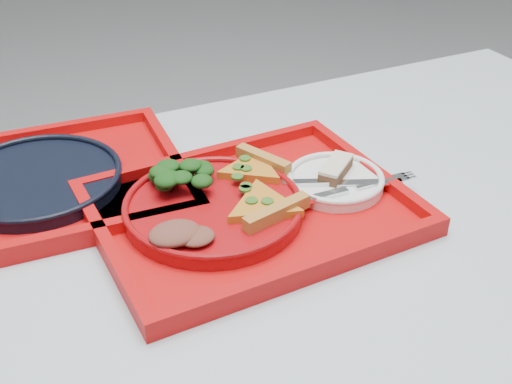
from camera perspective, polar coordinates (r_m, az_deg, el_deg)
table at (r=1.00m, az=0.61°, el=-5.59°), size 1.60×0.80×0.75m
tray_main at (r=0.95m, az=-0.48°, el=-1.81°), size 0.46×0.37×0.01m
tray_far at (r=1.06m, az=-18.70°, el=0.30°), size 0.47×0.38×0.01m
dinner_plate at (r=0.93m, az=-3.81°, el=-1.56°), size 0.26×0.26×0.02m
side_plate at (r=1.00m, az=7.03°, el=0.84°), size 0.15×0.15×0.01m
navy_plate at (r=1.06m, az=-18.83°, el=0.94°), size 0.26×0.26×0.02m
pizza_slice_a at (r=0.91m, az=0.61°, el=-0.95°), size 0.13×0.15×0.02m
pizza_slice_b at (r=1.00m, az=-0.40°, el=2.26°), size 0.14×0.14×0.02m
salad_heap at (r=0.96m, az=-6.46°, el=1.52°), size 0.09×0.08×0.04m
meat_portion at (r=0.86m, az=-7.24°, el=-3.66°), size 0.07×0.06×0.02m
dessert_bar at (r=1.01m, az=7.11°, el=2.09°), size 0.08×0.07×0.02m
knife at (r=0.99m, az=7.68°, el=0.88°), size 0.18×0.09×0.01m
fork at (r=0.97m, az=8.83°, el=0.35°), size 0.19×0.03×0.01m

